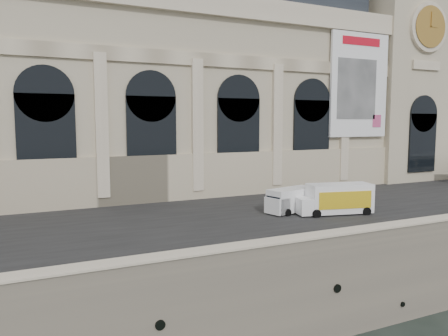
% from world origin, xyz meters
% --- Properties ---
extents(quay, '(160.00, 70.00, 6.00)m').
position_xyz_m(quay, '(0.00, 35.00, 3.00)').
color(quay, '#7A6F5E').
rests_on(quay, ground).
extents(street, '(160.00, 24.00, 0.06)m').
position_xyz_m(street, '(0.00, 14.00, 6.03)').
color(street, '#2D2D2D').
rests_on(street, quay).
extents(parapet, '(160.00, 1.40, 1.21)m').
position_xyz_m(parapet, '(0.00, 0.60, 6.62)').
color(parapet, '#7A6F5E').
rests_on(parapet, quay).
extents(museum, '(69.00, 18.70, 29.10)m').
position_xyz_m(museum, '(-5.98, 30.86, 19.72)').
color(museum, '#BFB293').
rests_on(museum, quay).
extents(clock_pavilion, '(13.00, 14.72, 36.70)m').
position_xyz_m(clock_pavilion, '(34.00, 27.93, 23.42)').
color(clock_pavilion, '#BFB293').
rests_on(clock_pavilion, quay).
extents(van_c, '(5.45, 3.10, 2.29)m').
position_xyz_m(van_c, '(6.06, 11.65, 7.17)').
color(van_c, white).
rests_on(van_c, quay).
extents(box_truck, '(7.28, 3.73, 2.81)m').
position_xyz_m(box_truck, '(9.48, 9.33, 7.41)').
color(box_truck, white).
rests_on(box_truck, quay).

